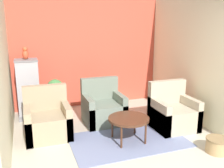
% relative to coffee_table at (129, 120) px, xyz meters
% --- Properties ---
extents(wall_back_accent, '(3.78, 0.06, 2.72)m').
position_rel_coffee_table_xyz_m(wall_back_accent, '(-0.14, 2.27, 0.96)').
color(wall_back_accent, '#C64C38').
rests_on(wall_back_accent, ground_plane).
extents(wall_left, '(0.06, 3.49, 2.72)m').
position_rel_coffee_table_xyz_m(wall_left, '(-2.00, 0.50, 0.96)').
color(wall_left, beige).
rests_on(wall_left, ground_plane).
extents(wall_right, '(0.06, 3.49, 2.72)m').
position_rel_coffee_table_xyz_m(wall_right, '(1.72, 0.50, 0.96)').
color(wall_right, beige).
rests_on(wall_right, ground_plane).
extents(area_rug, '(2.06, 1.22, 0.01)m').
position_rel_coffee_table_xyz_m(area_rug, '(-0.00, 0.00, -0.40)').
color(area_rug, slate).
rests_on(area_rug, ground_plane).
extents(coffee_table, '(0.73, 0.73, 0.44)m').
position_rel_coffee_table_xyz_m(coffee_table, '(0.00, 0.00, 0.00)').
color(coffee_table, '#472819').
rests_on(coffee_table, ground_plane).
extents(armchair_left, '(0.81, 0.74, 0.93)m').
position_rel_coffee_table_xyz_m(armchair_left, '(-1.34, 0.68, -0.10)').
color(armchair_left, '#9E896B').
rests_on(armchair_left, ground_plane).
extents(armchair_right, '(0.81, 0.74, 0.93)m').
position_rel_coffee_table_xyz_m(armchair_right, '(1.06, 0.23, -0.10)').
color(armchair_right, tan).
rests_on(armchair_right, ground_plane).
extents(armchair_middle, '(0.81, 0.74, 0.93)m').
position_rel_coffee_table_xyz_m(armchair_middle, '(-0.17, 0.97, -0.10)').
color(armchair_middle, slate).
rests_on(armchair_middle, ground_plane).
extents(birdcage, '(0.48, 0.48, 1.31)m').
position_rel_coffee_table_xyz_m(birdcage, '(-1.62, 1.80, 0.25)').
color(birdcage, slate).
rests_on(birdcage, ground_plane).
extents(parrot, '(0.13, 0.24, 0.29)m').
position_rel_coffee_table_xyz_m(parrot, '(-1.62, 1.80, 1.04)').
color(parrot, '#D14C2D').
rests_on(parrot, birdcage).
extents(potted_plant, '(0.40, 0.36, 0.85)m').
position_rel_coffee_table_xyz_m(potted_plant, '(-1.06, 1.72, 0.17)').
color(potted_plant, '#66605B').
rests_on(potted_plant, ground_plane).
extents(wicker_basket, '(0.37, 0.37, 0.25)m').
position_rel_coffee_table_xyz_m(wicker_basket, '(1.21, -0.86, -0.27)').
color(wicker_basket, tan).
rests_on(wicker_basket, ground_plane).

